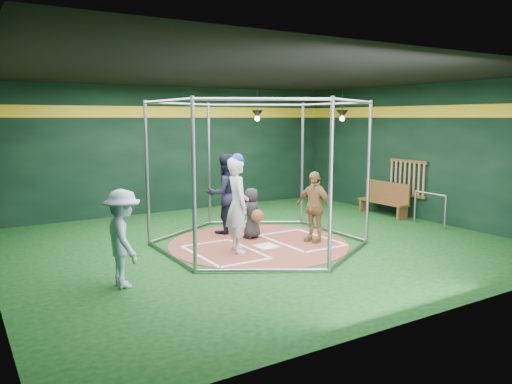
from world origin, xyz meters
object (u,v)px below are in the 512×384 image
batter_figure (238,204)px  umpire (225,194)px  visitor_leopard (314,207)px  dugout_bench (385,198)px

batter_figure → umpire: bearing=70.5°
batter_figure → visitor_leopard: bearing=-4.1°
umpire → dugout_bench: (4.75, -0.37, -0.46)m
visitor_leopard → dugout_bench: 3.77m
visitor_leopard → dugout_bench: size_ratio=0.96×
batter_figure → dugout_bench: bearing=12.8°
umpire → dugout_bench: bearing=174.8°
batter_figure → dugout_bench: (5.31, 1.20, -0.51)m
visitor_leopard → dugout_bench: visitor_leopard is taller
visitor_leopard → dugout_bench: (3.51, 1.33, -0.30)m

